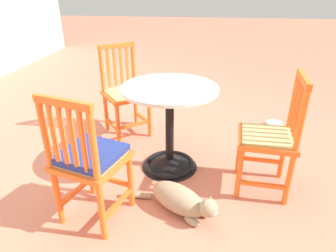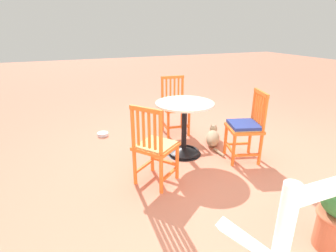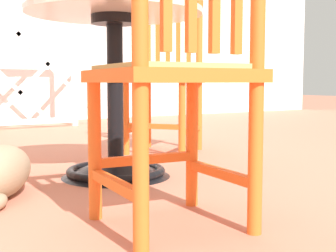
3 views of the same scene
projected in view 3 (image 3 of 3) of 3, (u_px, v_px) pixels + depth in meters
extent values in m
plane|color=#C6755B|center=(97.00, 185.00, 1.91)|extent=(24.00, 24.00, 0.00)
cylinder|color=white|center=(74.00, 65.00, 4.49)|extent=(0.06, 0.06, 1.18)
cube|color=white|center=(47.00, 64.00, 4.35)|extent=(1.07, 0.02, 1.07)
cube|color=white|center=(47.00, 64.00, 4.35)|extent=(1.07, 0.02, 1.07)
cone|color=black|center=(116.00, 165.00, 2.07)|extent=(0.48, 0.48, 0.10)
torus|color=black|center=(116.00, 171.00, 2.07)|extent=(0.44, 0.44, 0.04)
cylinder|color=black|center=(115.00, 92.00, 2.04)|extent=(0.07, 0.07, 0.66)
cylinder|color=black|center=(114.00, 20.00, 2.01)|extent=(0.20, 0.20, 0.04)
cylinder|color=beige|center=(114.00, 12.00, 2.01)|extent=(0.76, 0.76, 0.02)
cylinder|color=orange|center=(95.00, 146.00, 1.41)|extent=(0.04, 0.04, 0.45)
cylinder|color=orange|center=(192.00, 139.00, 1.57)|extent=(0.04, 0.04, 0.45)
cylinder|color=orange|center=(140.00, 65.00, 1.09)|extent=(0.04, 0.04, 0.91)
cylinder|color=orange|center=(257.00, 67.00, 1.24)|extent=(0.04, 0.04, 0.91)
cube|color=orange|center=(115.00, 184.00, 1.27)|extent=(0.06, 0.34, 0.03)
cube|color=orange|center=(220.00, 173.00, 1.42)|extent=(0.06, 0.34, 0.03)
cube|color=orange|center=(146.00, 159.00, 1.49)|extent=(0.34, 0.06, 0.03)
cube|color=orange|center=(171.00, 76.00, 1.32)|extent=(0.44, 0.44, 0.04)
cube|color=tan|center=(171.00, 68.00, 1.32)|extent=(0.38, 0.38, 0.02)
cylinder|color=orange|center=(182.00, 117.00, 2.58)|extent=(0.04, 0.04, 0.45)
cylinder|color=orange|center=(126.00, 116.00, 2.69)|extent=(0.04, 0.04, 0.45)
cylinder|color=orange|center=(199.00, 76.00, 2.87)|extent=(0.04, 0.04, 0.91)
cylinder|color=orange|center=(148.00, 76.00, 2.99)|extent=(0.04, 0.04, 0.91)
cube|color=orange|center=(191.00, 130.00, 2.74)|extent=(0.29, 0.23, 0.03)
cube|color=orange|center=(138.00, 128.00, 2.86)|extent=(0.29, 0.23, 0.03)
cube|color=orange|center=(153.00, 126.00, 2.64)|extent=(0.23, 0.29, 0.03)
cube|color=orange|center=(164.00, 80.00, 2.77)|extent=(0.56, 0.56, 0.04)
cube|color=tan|center=(164.00, 76.00, 2.77)|extent=(0.49, 0.49, 0.02)
cube|color=orange|center=(189.00, 39.00, 2.88)|extent=(0.03, 0.03, 0.39)
cube|color=orange|center=(178.00, 40.00, 2.90)|extent=(0.03, 0.03, 0.39)
cube|color=orange|center=(168.00, 40.00, 2.92)|extent=(0.03, 0.03, 0.39)
cube|color=orange|center=(158.00, 40.00, 2.94)|extent=(0.03, 0.03, 0.39)
cube|color=orange|center=(173.00, 6.00, 2.89)|extent=(0.26, 0.32, 0.04)
cylinder|color=#9E896B|center=(1.00, 175.00, 1.99)|extent=(0.05, 0.22, 0.04)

